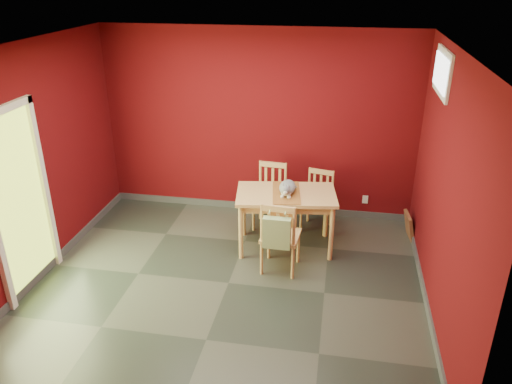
% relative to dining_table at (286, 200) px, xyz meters
% --- Properties ---
extents(ground, '(4.50, 4.50, 0.00)m').
position_rel_dining_table_xyz_m(ground, '(-0.55, -0.95, -0.69)').
color(ground, '#2D342D').
rests_on(ground, ground).
extents(room_shell, '(4.50, 4.50, 4.50)m').
position_rel_dining_table_xyz_m(room_shell, '(-0.55, -0.95, -0.64)').
color(room_shell, '#50080B').
rests_on(room_shell, ground).
extents(doorway, '(0.06, 1.01, 2.13)m').
position_rel_dining_table_xyz_m(doorway, '(-2.78, -1.35, 0.44)').
color(doorway, '#B7D838').
rests_on(doorway, ground).
extents(window, '(0.05, 0.90, 0.50)m').
position_rel_dining_table_xyz_m(window, '(1.67, 0.05, 1.66)').
color(window, white).
rests_on(window, room_shell).
extents(outlet_plate, '(0.08, 0.02, 0.12)m').
position_rel_dining_table_xyz_m(outlet_plate, '(1.05, 1.03, -0.39)').
color(outlet_plate, silver).
rests_on(outlet_plate, room_shell).
extents(dining_table, '(1.35, 0.91, 0.79)m').
position_rel_dining_table_xyz_m(dining_table, '(0.00, 0.00, 0.00)').
color(dining_table, tan).
rests_on(dining_table, ground).
extents(table_runner, '(0.44, 0.76, 0.36)m').
position_rel_dining_table_xyz_m(table_runner, '(0.00, -0.12, 0.04)').
color(table_runner, brown).
rests_on(table_runner, dining_table).
extents(chair_far_left, '(0.47, 0.47, 0.92)m').
position_rel_dining_table_xyz_m(chair_far_left, '(-0.29, 0.58, -0.22)').
color(chair_far_left, tan).
rests_on(chair_far_left, ground).
extents(chair_far_right, '(0.47, 0.47, 0.84)m').
position_rel_dining_table_xyz_m(chair_far_right, '(0.38, 0.62, -0.26)').
color(chair_far_right, tan).
rests_on(chair_far_right, ground).
extents(chair_near, '(0.47, 0.47, 0.95)m').
position_rel_dining_table_xyz_m(chair_near, '(0.00, -0.57, -0.20)').
color(chair_near, tan).
rests_on(chair_near, ground).
extents(tote_bag, '(0.32, 0.19, 0.45)m').
position_rel_dining_table_xyz_m(tote_bag, '(-0.01, -0.79, -0.05)').
color(tote_bag, '#93B272').
rests_on(tote_bag, chair_near).
extents(cat, '(0.31, 0.47, 0.21)m').
position_rel_dining_table_xyz_m(cat, '(0.01, 0.01, 0.21)').
color(cat, slate).
rests_on(cat, table_runner).
extents(picture_frame, '(0.15, 0.36, 0.35)m').
position_rel_dining_table_xyz_m(picture_frame, '(1.64, 0.55, -0.51)').
color(picture_frame, brown).
rests_on(picture_frame, ground).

